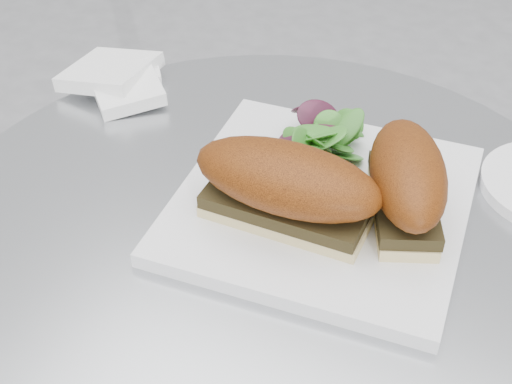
% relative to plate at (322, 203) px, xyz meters
% --- Properties ---
extents(table, '(0.70, 0.70, 0.73)m').
position_rel_plate_xyz_m(table, '(-0.04, -0.05, -0.25)').
color(table, silver).
rests_on(table, ground).
extents(plate, '(0.31, 0.31, 0.02)m').
position_rel_plate_xyz_m(plate, '(0.00, 0.00, 0.00)').
color(plate, white).
rests_on(plate, table).
extents(sandwich_left, '(0.19, 0.09, 0.08)m').
position_rel_plate_xyz_m(sandwich_left, '(-0.02, -0.05, 0.05)').
color(sandwich_left, '#CFC081').
rests_on(sandwich_left, plate).
extents(sandwich_right, '(0.13, 0.17, 0.08)m').
position_rel_plate_xyz_m(sandwich_right, '(0.08, 0.01, 0.05)').
color(sandwich_right, '#CFC081').
rests_on(sandwich_right, plate).
extents(salad, '(0.10, 0.10, 0.05)m').
position_rel_plate_xyz_m(salad, '(-0.03, 0.07, 0.03)').
color(salad, '#469831').
rests_on(salad, plate).
extents(napkin, '(0.16, 0.16, 0.02)m').
position_rel_plate_xyz_m(napkin, '(-0.32, 0.09, 0.00)').
color(napkin, white).
rests_on(napkin, table).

